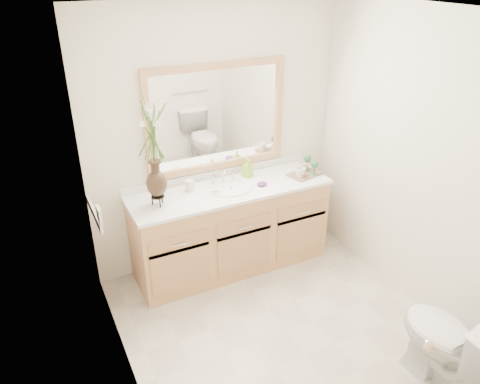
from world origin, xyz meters
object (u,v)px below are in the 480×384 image
tumbler (190,186)px  soap_bottle (248,169)px  tray (305,174)px  toilet (450,344)px  flower_vase (153,142)px

tumbler → soap_bottle: size_ratio=0.62×
tumbler → tray: size_ratio=0.32×
toilet → tray: tray is taller
tumbler → soap_bottle: bearing=4.0°
tray → soap_bottle: bearing=143.9°
toilet → flower_vase: 2.57m
tumbler → soap_bottle: 0.60m
toilet → tray: (0.05, 1.88, 0.47)m
flower_vase → soap_bottle: 1.05m
tumbler → tray: bearing=-8.7°
flower_vase → toilet: bearing=-54.4°
tray → tumbler: bearing=157.9°
flower_vase → tray: flower_vase is taller
flower_vase → tumbler: (0.33, 0.13, -0.51)m
tumbler → soap_bottle: soap_bottle is taller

